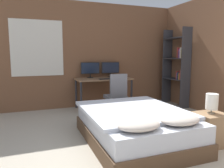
{
  "coord_description": "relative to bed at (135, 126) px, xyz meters",
  "views": [
    {
      "loc": [
        -1.8,
        -1.7,
        1.38
      ],
      "look_at": [
        -0.18,
        2.59,
        0.75
      ],
      "focal_mm": 35.0,
      "sensor_mm": 36.0,
      "label": 1
    }
  ],
  "objects": [
    {
      "name": "bedside_lamp",
      "position": [
        1.01,
        -0.52,
        0.41
      ],
      "size": [
        0.18,
        0.18,
        0.3
      ],
      "color": "gray",
      "rests_on": "nightstand"
    },
    {
      "name": "desk",
      "position": [
        0.22,
        2.22,
        0.42
      ],
      "size": [
        1.39,
        0.69,
        0.78
      ],
      "color": "#846042",
      "rests_on": "ground_plane"
    },
    {
      "name": "keyboard",
      "position": [
        0.22,
        1.98,
        0.52
      ],
      "size": [
        0.37,
        0.13,
        0.02
      ],
      "color": "black",
      "rests_on": "desk"
    },
    {
      "name": "monitor_left",
      "position": [
        -0.06,
        2.46,
        0.74
      ],
      "size": [
        0.49,
        0.16,
        0.4
      ],
      "color": "black",
      "rests_on": "desk"
    },
    {
      "name": "nightstand",
      "position": [
        1.01,
        -0.52,
        -0.01
      ],
      "size": [
        0.45,
        0.41,
        0.49
      ],
      "color": "#997551",
      "rests_on": "ground_plane"
    },
    {
      "name": "monitor_right",
      "position": [
        0.5,
        2.46,
        0.74
      ],
      "size": [
        0.49,
        0.16,
        0.4
      ],
      "color": "black",
      "rests_on": "desk"
    },
    {
      "name": "wall_back",
      "position": [
        0.26,
        2.63,
        1.09
      ],
      "size": [
        12.0,
        0.08,
        2.7
      ],
      "color": "brown",
      "rests_on": "ground_plane"
    },
    {
      "name": "office_chair",
      "position": [
        0.24,
        1.4,
        0.11
      ],
      "size": [
        0.52,
        0.52,
        0.96
      ],
      "color": "black",
      "rests_on": "ground_plane"
    },
    {
      "name": "bed",
      "position": [
        0.0,
        0.0,
        0.0
      ],
      "size": [
        1.49,
        1.94,
        0.59
      ],
      "color": "brown",
      "rests_on": "ground_plane"
    },
    {
      "name": "computer_mouse",
      "position": [
        0.49,
        1.98,
        0.53
      ],
      "size": [
        0.07,
        0.05,
        0.04
      ],
      "color": "black",
      "rests_on": "desk"
    },
    {
      "name": "bookshelf",
      "position": [
        2.15,
        1.8,
        0.86
      ],
      "size": [
        0.3,
        0.82,
        2.05
      ],
      "color": "#333338",
      "rests_on": "ground_plane"
    }
  ]
}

